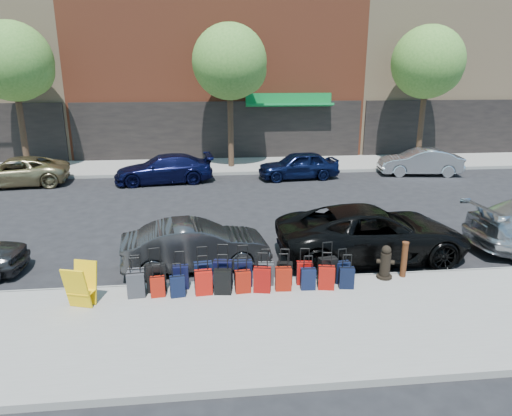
{
  "coord_description": "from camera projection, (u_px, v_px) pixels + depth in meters",
  "views": [
    {
      "loc": [
        -0.75,
        -14.74,
        5.14
      ],
      "look_at": [
        0.67,
        -1.5,
        1.09
      ],
      "focal_mm": 32.0,
      "sensor_mm": 36.0,
      "label": 1
    }
  ],
  "objects": [
    {
      "name": "suitcase_back_6",
      "position": [
        262.0,
        280.0,
        10.63
      ],
      "size": [
        0.44,
        0.31,
        0.95
      ],
      "rotation": [
        0.0,
        0.0,
        -0.2
      ],
      "color": "maroon",
      "rests_on": "sidewalk_near"
    },
    {
      "name": "suitcase_front_4",
      "position": [
        223.0,
        274.0,
        10.86
      ],
      "size": [
        0.47,
        0.3,
        1.06
      ],
      "rotation": [
        0.0,
        0.0,
        -0.14
      ],
      "color": "black",
      "rests_on": "sidewalk_near"
    },
    {
      "name": "bollard",
      "position": [
        404.0,
        259.0,
        11.36
      ],
      "size": [
        0.17,
        0.17,
        0.92
      ],
      "color": "#38190C",
      "rests_on": "sidewalk_near"
    },
    {
      "name": "suitcase_front_8",
      "position": [
        304.0,
        273.0,
        11.01
      ],
      "size": [
        0.4,
        0.25,
        0.91
      ],
      "rotation": [
        0.0,
        0.0,
        -0.13
      ],
      "color": "#9A0C09",
      "rests_on": "sidewalk_near"
    },
    {
      "name": "suitcase_front_6",
      "position": [
        266.0,
        274.0,
        10.98
      ],
      "size": [
        0.39,
        0.23,
        0.9
      ],
      "rotation": [
        0.0,
        0.0,
        -0.07
      ],
      "color": "#38393D",
      "rests_on": "sidewalk_near"
    },
    {
      "name": "car_far_0",
      "position": [
        14.0,
        172.0,
        20.89
      ],
      "size": [
        4.92,
        2.73,
        1.3
      ],
      "primitive_type": "imported",
      "rotation": [
        0.0,
        0.0,
        -1.45
      ],
      "color": "#94855B",
      "rests_on": "ground"
    },
    {
      "name": "suitcase_back_0",
      "position": [
        136.0,
        285.0,
        10.38
      ],
      "size": [
        0.41,
        0.26,
        0.94
      ],
      "rotation": [
        0.0,
        0.0,
        0.09
      ],
      "color": "#323237",
      "rests_on": "sidewalk_near"
    },
    {
      "name": "tree_right",
      "position": [
        430.0,
        64.0,
        24.19
      ],
      "size": [
        3.8,
        3.8,
        7.27
      ],
      "color": "black",
      "rests_on": "sidewalk_far"
    },
    {
      "name": "sidewalk_near",
      "position": [
        249.0,
        326.0,
        9.39
      ],
      "size": [
        60.0,
        4.0,
        0.15
      ],
      "primitive_type": "cube",
      "color": "gray",
      "rests_on": "ground"
    },
    {
      "name": "suitcase_back_7",
      "position": [
        283.0,
        279.0,
        10.71
      ],
      "size": [
        0.39,
        0.24,
        0.9
      ],
      "rotation": [
        0.0,
        0.0,
        -0.06
      ],
      "color": "maroon",
      "rests_on": "sidewalk_near"
    },
    {
      "name": "tree_center",
      "position": [
        232.0,
        64.0,
        23.12
      ],
      "size": [
        3.8,
        3.8,
        7.27
      ],
      "color": "black",
      "rests_on": "sidewalk_far"
    },
    {
      "name": "suitcase_front_1",
      "position": [
        156.0,
        278.0,
        10.67
      ],
      "size": [
        0.47,
        0.31,
        1.05
      ],
      "rotation": [
        0.0,
        0.0,
        0.18
      ],
      "color": "black",
      "rests_on": "sidewalk_near"
    },
    {
      "name": "car_near_1",
      "position": [
        196.0,
        245.0,
        12.18
      ],
      "size": [
        4.04,
        1.86,
        1.28
      ],
      "primitive_type": "imported",
      "rotation": [
        0.0,
        0.0,
        1.7
      ],
      "color": "#303133",
      "rests_on": "ground"
    },
    {
      "name": "curb_near",
      "position": [
        242.0,
        283.0,
        11.31
      ],
      "size": [
        60.0,
        0.08,
        0.15
      ],
      "primitive_type": "cube",
      "color": "gray",
      "rests_on": "ground"
    },
    {
      "name": "suitcase_back_1",
      "position": [
        158.0,
        287.0,
        10.42
      ],
      "size": [
        0.34,
        0.22,
        0.77
      ],
      "rotation": [
        0.0,
        0.0,
        0.11
      ],
      "color": "#9A1709",
      "rests_on": "sidewalk_near"
    },
    {
      "name": "suitcase_back_9",
      "position": [
        326.0,
        278.0,
        10.77
      ],
      "size": [
        0.41,
        0.29,
        0.9
      ],
      "rotation": [
        0.0,
        0.0,
        -0.18
      ],
      "color": "#941009",
      "rests_on": "sidewalk_near"
    },
    {
      "name": "suitcase_front_2",
      "position": [
        180.0,
        277.0,
        10.78
      ],
      "size": [
        0.39,
        0.22,
        0.93
      ],
      "rotation": [
        0.0,
        0.0,
        0.03
      ],
      "color": "black",
      "rests_on": "sidewalk_near"
    },
    {
      "name": "car_near_2",
      "position": [
        372.0,
        233.0,
        12.82
      ],
      "size": [
        5.43,
        2.62,
        1.49
      ],
      "primitive_type": "imported",
      "rotation": [
        0.0,
        0.0,
        1.6
      ],
      "color": "black",
      "rests_on": "ground"
    },
    {
      "name": "suitcase_back_10",
      "position": [
        347.0,
        278.0,
        10.82
      ],
      "size": [
        0.37,
        0.25,
        0.83
      ],
      "rotation": [
        0.0,
        0.0,
        -0.14
      ],
      "color": "black",
      "rests_on": "sidewalk_near"
    },
    {
      "name": "ground",
      "position": [
        232.0,
        226.0,
        15.59
      ],
      "size": [
        120.0,
        120.0,
        0.0
      ],
      "primitive_type": "plane",
      "color": "black",
      "rests_on": "ground"
    },
    {
      "name": "suitcase_back_5",
      "position": [
        243.0,
        282.0,
        10.61
      ],
      "size": [
        0.37,
        0.23,
        0.85
      ],
      "rotation": [
        0.0,
        0.0,
        0.07
      ],
      "color": "maroon",
      "rests_on": "sidewalk_near"
    },
    {
      "name": "sidewalk_far",
      "position": [
        222.0,
        166.0,
        25.09
      ],
      "size": [
        60.0,
        4.0,
        0.15
      ],
      "primitive_type": "cube",
      "color": "gray",
      "rests_on": "ground"
    },
    {
      "name": "suitcase_back_2",
      "position": [
        177.0,
        286.0,
        10.41
      ],
      "size": [
        0.36,
        0.24,
        0.8
      ],
      "rotation": [
        0.0,
        0.0,
        0.15
      ],
      "color": "black",
      "rests_on": "sidewalk_near"
    },
    {
      "name": "suitcase_front_10",
      "position": [
        342.0,
        272.0,
        11.11
      ],
      "size": [
        0.38,
        0.24,
        0.86
      ],
      "rotation": [
        0.0,
        0.0,
        0.12
      ],
      "color": "black",
      "rests_on": "sidewalk_near"
    },
    {
      "name": "tree_left",
      "position": [
        16.0,
        64.0,
        22.06
      ],
      "size": [
        3.8,
        3.8,
        7.27
      ],
      "color": "black",
      "rests_on": "sidewalk_far"
    },
    {
      "name": "suitcase_back_8",
      "position": [
        308.0,
        279.0,
        10.76
      ],
      "size": [
        0.36,
        0.22,
        0.83
      ],
      "rotation": [
        0.0,
        0.0,
        -0.05
      ],
      "color": "black",
      "rests_on": "sidewalk_near"
    },
    {
      "name": "car_far_1",
      "position": [
        164.0,
        169.0,
        21.49
      ],
      "size": [
        4.75,
        2.36,
        1.33
      ],
      "primitive_type": "imported",
      "rotation": [
        0.0,
        0.0,
        -1.46
      ],
      "color": "#0B0E33",
      "rests_on": "ground"
    },
    {
      "name": "suitcase_front_7",
      "position": [
        285.0,
        273.0,
        11.01
      ],
      "size": [
        0.39,
        0.25,
        0.89
      ],
      "rotation": [
        0.0,
        0.0,
        -0.14
      ],
      "color": "black",
      "rests_on": "sidewalk_near"
    },
    {
      "name": "suitcase_back_3",
      "position": [
        204.0,
        282.0,
        10.51
      ],
      "size": [
        0.41,
        0.26,
        0.94
      ],
      "rotation": [
        0.0,
        0.0,
        0.08
      ],
      "color": "#A7120A",
      "rests_on": "sidewalk_near"
    },
    {
      "name": "curb_far",
      "position": [
        223.0,
        174.0,
        23.16
      ],
      "size": [
        60.0,
        0.08,
        0.15
      ],
      "primitive_type": "cube",
      "color": "gray",
      "rests_on": "ground"
    },
    {
      "name": "fire_hydrant",
      "position": [
        385.0,
        263.0,
        11.3
      ],
      "size": [
        0.44,
        0.39,
        0.86
      ],
      "rotation": [
        0.0,
        0.0,
        -0.32
      ],
      "color": "black",
      "rests_on": "sidewalk_near"
    },
    {
      "name": "suitcase_back_4",
      "position": [
        223.0,
        282.0,
        10.54
      ],
      "size": [
        0.42,
        0.28,
        0.95
      ],
      "rotation": [
        0.0,
        0.0,
        -0.12
      ],
      "color": "black",
      "rests_on": "sidewalk_near"
    },
    {
      "name": "suitcase_front_9",
      "position": [
        327.0,
        270.0,
        11.06
      ],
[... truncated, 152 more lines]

